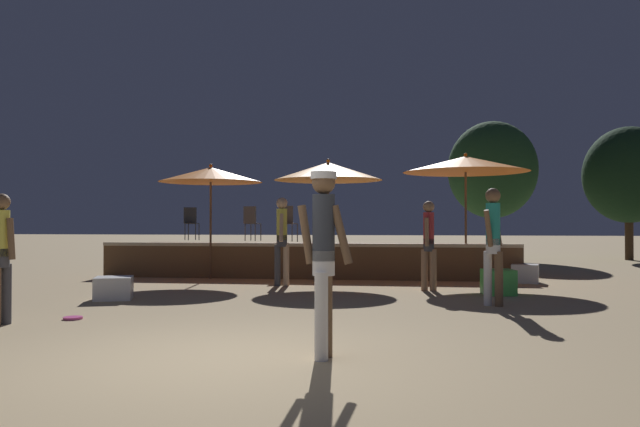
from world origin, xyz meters
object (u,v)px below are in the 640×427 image
Objects in this scene: bistro_chair_1 at (191,220)px; frisbee_disc at (73,318)px; cube_seat_0 at (114,288)px; person_3 at (282,237)px; person_4 at (1,254)px; bistro_chair_2 at (251,220)px; patio_umbrella_2 at (211,175)px; person_0 at (429,242)px; person_1 at (324,251)px; person_2 at (493,240)px; patio_umbrella_1 at (466,164)px; cube_seat_2 at (525,273)px; background_tree_1 at (492,170)px; cube_seat_1 at (498,282)px; bistro_chair_0 at (288,220)px; background_tree_0 at (629,175)px; patio_umbrella_0 at (328,171)px.

frisbee_disc is at bearing -118.29° from bistro_chair_1.
bistro_chair_1 is (-0.91, 6.41, 1.19)m from cube_seat_0.
person_4 is (-2.58, -5.39, -0.11)m from person_3.
person_4 is 8.56m from bistro_chair_2.
patio_umbrella_2 reaches higher than person_3.
frisbee_disc is (-0.49, -7.89, -1.36)m from bistro_chair_2.
person_1 is (-1.22, -6.22, 0.10)m from person_0.
person_1 reaches higher than bistro_chair_2.
person_3 is 1.09× the size of person_4.
bistro_chair_2 is (-5.36, 5.73, 0.34)m from person_2.
patio_umbrella_1 is 4.34× the size of cube_seat_2.
bistro_chair_1 reaches higher than cube_seat_2.
frisbee_disc is 17.28m from background_tree_1.
cube_seat_1 is at bearing -21.28° from patio_umbrella_2.
bistro_chair_1 is at bearing -19.55° from person_0.
person_3 is 2.04× the size of bistro_chair_0.
background_tree_0 is (11.78, 7.37, 1.61)m from bistro_chair_2.
background_tree_0 is at bearing -108.94° from person_0.
patio_umbrella_2 is 2.93m from bistro_chair_1.
person_0 is 13.40m from background_tree_0.
background_tree_1 reaches higher than patio_umbrella_0.
person_0 is at bearing 157.93° from cube_seat_1.
person_2 is (2.15, 4.13, -0.01)m from person_1.
cube_seat_2 is 2.97m from person_0.
patio_umbrella_0 is at bearing -136.69° from background_tree_0.
bistro_chair_0 is 1.00× the size of bistro_chair_2.
cube_seat_1 is 5.97m from bistro_chair_0.
patio_umbrella_0 is at bearing -80.59° from bistro_chair_0.
background_tree_0 is at bearing 153.43° from person_4.
person_0 is 0.94× the size of person_3.
cube_seat_2 is 8.85m from person_1.
patio_umbrella_1 is 3.64m from cube_seat_1.
patio_umbrella_0 is 1.65× the size of person_4.
person_2 is at bearing 20.28° from frisbee_disc.
cube_seat_2 is (7.12, 0.00, -2.23)m from patio_umbrella_2.
person_1 is 2.02× the size of bistro_chair_1.
cube_seat_0 is at bearing 96.24° from bistro_chair_2.
background_tree_1 is at bearing -88.90° from person_0.
patio_umbrella_0 is 7.79m from person_4.
person_1 is at bearing -102.77° from background_tree_1.
person_0 is 0.35× the size of background_tree_1.
patio_umbrella_0 is 7.25m from frisbee_disc.
cube_seat_0 is 0.45× the size of person_0.
background_tree_0 is at bearing -132.26° from bistro_chair_2.
person_1 is 0.36× the size of background_tree_1.
person_1 is (4.17, -4.11, 0.85)m from cube_seat_0.
background_tree_0 reaches higher than person_3.
person_3 reaches higher than cube_seat_1.
patio_umbrella_2 is 6.63m from frisbee_disc.
person_1 is 2.02× the size of bistro_chair_2.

